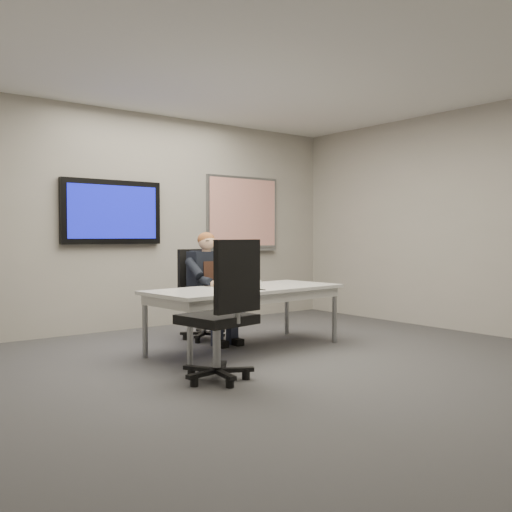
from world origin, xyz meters
TOP-DOWN VIEW (x-y plane):
  - floor at (0.00, 0.00)m, footprint 6.00×6.00m
  - ceiling at (0.00, 0.00)m, footprint 6.00×6.00m
  - wall_back at (0.00, 3.00)m, footprint 6.00×0.02m
  - wall_right at (3.00, 0.00)m, footprint 0.02×6.00m
  - conference_table at (0.14, 1.01)m, footprint 2.21×1.07m
  - tv_display at (-0.50, 2.95)m, footprint 1.30×0.09m
  - whiteboard at (1.55, 2.97)m, footprint 1.25×0.08m
  - office_chair_far at (0.10, 1.82)m, footprint 0.51×0.51m
  - office_chair_near at (-0.82, 0.07)m, footprint 0.64×0.64m
  - seated_person at (0.10, 1.58)m, footprint 0.39×0.66m
  - laptop at (0.13, 1.20)m, footprint 0.33×0.31m
  - name_tent at (0.02, 0.73)m, footprint 0.24×0.12m
  - pen at (0.08, 0.69)m, footprint 0.03×0.15m

SIDE VIEW (x-z plane):
  - floor at x=0.00m, z-range -0.01..0.01m
  - office_chair_far at x=0.10m, z-range -0.20..0.85m
  - office_chair_near at x=-0.82m, z-range -0.22..0.95m
  - seated_person at x=0.10m, z-range -0.12..1.13m
  - conference_table at x=0.14m, z-range 0.25..0.91m
  - pen at x=0.08m, z-range 0.66..0.67m
  - name_tent at x=0.02m, z-range 0.66..0.75m
  - laptop at x=0.13m, z-range 0.60..0.83m
  - wall_back at x=0.00m, z-range 0.00..2.80m
  - wall_right at x=3.00m, z-range 0.00..2.80m
  - tv_display at x=-0.50m, z-range 1.10..1.90m
  - whiteboard at x=1.55m, z-range 0.98..2.08m
  - ceiling at x=0.00m, z-range 2.79..2.81m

